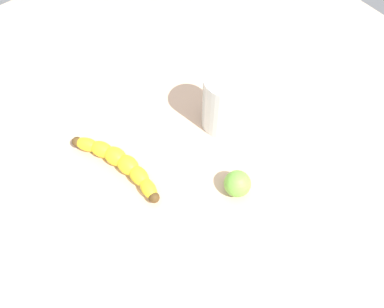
% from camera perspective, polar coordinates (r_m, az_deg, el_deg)
% --- Properties ---
extents(wooden_tabletop, '(1.20, 1.20, 0.03)m').
position_cam_1_polar(wooden_tabletop, '(0.69, -1.44, -1.73)').
color(wooden_tabletop, '#D8AE8E').
rests_on(wooden_tabletop, ground).
extents(banana, '(0.19, 0.08, 0.03)m').
position_cam_1_polar(banana, '(0.66, -10.82, -1.30)').
color(banana, yellow).
rests_on(banana, wooden_tabletop).
extents(smoothie_glass, '(0.07, 0.07, 0.12)m').
position_cam_1_polar(smoothie_glass, '(0.68, 4.72, 7.63)').
color(smoothie_glass, silver).
rests_on(smoothie_glass, wooden_tabletop).
extents(lime_fruit, '(0.05, 0.05, 0.05)m').
position_cam_1_polar(lime_fruit, '(0.63, 6.82, -4.44)').
color(lime_fruit, '#75C142').
rests_on(lime_fruit, wooden_tabletop).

